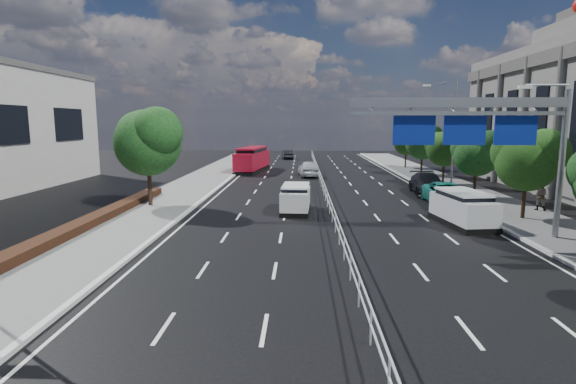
{
  "coord_description": "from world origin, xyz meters",
  "views": [
    {
      "loc": [
        -1.8,
        -11.66,
        5.67
      ],
      "look_at": [
        -2.42,
        9.4,
        2.4
      ],
      "focal_mm": 28.0,
      "sensor_mm": 36.0,
      "label": 1
    }
  ],
  "objects": [
    {
      "name": "parked_car_dark",
      "position": [
        8.3,
        24.14,
        0.82
      ],
      "size": [
        2.76,
        5.85,
        1.65
      ],
      "primitive_type": "imported",
      "rotation": [
        0.0,
        0.0,
        -0.08
      ],
      "color": "black",
      "rests_on": "ground"
    },
    {
      "name": "overhead_gantry",
      "position": [
        6.74,
        10.05,
        5.61
      ],
      "size": [
        10.24,
        0.38,
        7.45
      ],
      "color": "gray",
      "rests_on": "ground"
    },
    {
      "name": "far_tree_d",
      "position": [
        11.25,
        14.48,
        3.69
      ],
      "size": [
        3.85,
        3.59,
        5.34
      ],
      "color": "black",
      "rests_on": "ground"
    },
    {
      "name": "far_tree_h",
      "position": [
        11.24,
        44.48,
        3.42
      ],
      "size": [
        3.41,
        3.18,
        4.91
      ],
      "color": "black",
      "rests_on": "ground"
    },
    {
      "name": "streetlight_far",
      "position": [
        10.5,
        26.0,
        5.21
      ],
      "size": [
        2.78,
        2.4,
        9.0
      ],
      "color": "gray",
      "rests_on": "ground"
    },
    {
      "name": "kerb_near",
      "position": [
        -9.0,
        0.0,
        0.07
      ],
      "size": [
        0.25,
        140.0,
        0.15
      ],
      "primitive_type": "cube",
      "color": "silver",
      "rests_on": "ground"
    },
    {
      "name": "red_bus",
      "position": [
        -7.5,
        40.71,
        1.47
      ],
      "size": [
        3.46,
        9.64,
        2.82
      ],
      "rotation": [
        0.0,
        0.0,
        -0.13
      ],
      "color": "black",
      "rests_on": "ground"
    },
    {
      "name": "hedge_near",
      "position": [
        -13.3,
        5.0,
        0.36
      ],
      "size": [
        1.0,
        36.0,
        0.44
      ],
      "primitive_type": "cube",
      "color": "black",
      "rests_on": "sidewalk_near"
    },
    {
      "name": "far_tree_f",
      "position": [
        11.24,
        29.48,
        3.49
      ],
      "size": [
        3.52,
        3.28,
        5.02
      ],
      "color": "black",
      "rests_on": "ground"
    },
    {
      "name": "near_tree_back",
      "position": [
        -11.94,
        17.97,
        4.61
      ],
      "size": [
        4.84,
        4.51,
        6.69
      ],
      "color": "black",
      "rests_on": "ground"
    },
    {
      "name": "near_car_silver",
      "position": [
        -1.0,
        35.93,
        0.84
      ],
      "size": [
        2.41,
        5.09,
        1.68
      ],
      "primitive_type": "imported",
      "rotation": [
        0.0,
        0.0,
        3.23
      ],
      "color": "silver",
      "rests_on": "ground"
    },
    {
      "name": "near_car_dark",
      "position": [
        -3.97,
        59.09,
        0.69
      ],
      "size": [
        1.97,
        4.36,
        1.39
      ],
      "primitive_type": "imported",
      "rotation": [
        0.0,
        0.0,
        3.26
      ],
      "color": "black",
      "rests_on": "ground"
    },
    {
      "name": "median_fence",
      "position": [
        0.0,
        22.5,
        0.53
      ],
      "size": [
        0.05,
        85.0,
        1.02
      ],
      "color": "silver",
      "rests_on": "ground"
    },
    {
      "name": "silver_minivan",
      "position": [
        7.2,
        13.08,
        0.95
      ],
      "size": [
        2.58,
        4.86,
        1.93
      ],
      "rotation": [
        0.0,
        0.0,
        0.14
      ],
      "color": "black",
      "rests_on": "ground"
    },
    {
      "name": "white_minivan",
      "position": [
        -2.13,
        16.61,
        0.86
      ],
      "size": [
        1.95,
        4.12,
        1.75
      ],
      "rotation": [
        0.0,
        0.0,
        -0.05
      ],
      "color": "black",
      "rests_on": "ground"
    },
    {
      "name": "far_tree_e",
      "position": [
        11.25,
        21.98,
        3.56
      ],
      "size": [
        3.63,
        3.38,
        5.13
      ],
      "color": "black",
      "rests_on": "ground"
    },
    {
      "name": "ground",
      "position": [
        0.0,
        0.0,
        0.0
      ],
      "size": [
        160.0,
        160.0,
        0.0
      ],
      "primitive_type": "plane",
      "color": "black",
      "rests_on": "ground"
    },
    {
      "name": "pedestrian_b",
      "position": [
        13.4,
        16.95,
        1.08
      ],
      "size": [
        1.14,
        1.06,
        1.88
      ],
      "primitive_type": "imported",
      "rotation": [
        0.0,
        0.0,
        2.64
      ],
      "color": "gray",
      "rests_on": "sidewalk_far"
    },
    {
      "name": "far_tree_g",
      "position": [
        11.25,
        36.98,
        3.75
      ],
      "size": [
        3.96,
        3.69,
        5.45
      ],
      "color": "black",
      "rests_on": "ground"
    },
    {
      "name": "parked_car_teal",
      "position": [
        8.3,
        19.48,
        0.76
      ],
      "size": [
        2.86,
        5.61,
        1.52
      ],
      "primitive_type": "imported",
      "rotation": [
        0.0,
        0.0,
        -0.06
      ],
      "color": "#1B796C",
      "rests_on": "ground"
    }
  ]
}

